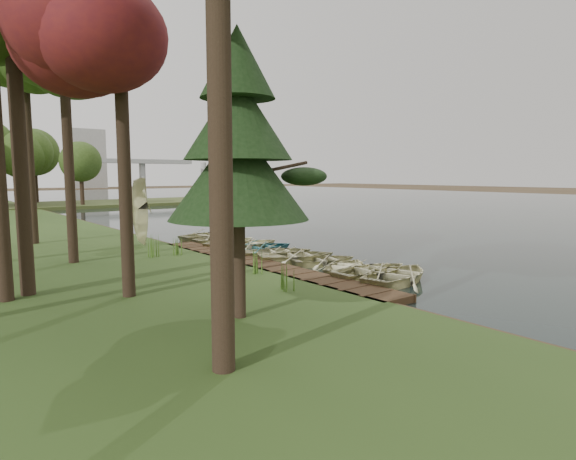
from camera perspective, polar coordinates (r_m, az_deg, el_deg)
ground at (r=22.62m, az=-0.24°, el=-4.17°), size 300.00×300.00×0.00m
water at (r=57.72m, az=11.19°, el=2.30°), size 130.00×200.00×0.05m
boardwalk at (r=21.67m, az=-3.59°, el=-4.26°), size 1.60×16.00×0.30m
peninsula at (r=71.05m, az=-20.31°, el=2.97°), size 50.00×14.00×0.45m
far_trees at (r=70.02m, az=-23.13°, el=7.88°), size 45.60×5.60×8.80m
bridge at (r=140.01m, az=-27.61°, el=7.03°), size 95.90×4.00×8.60m
building_a at (r=163.55m, az=-22.80°, el=7.77°), size 10.00×8.00×18.00m
rowboat_0 at (r=19.20m, az=12.86°, el=-4.90°), size 4.50×3.67×0.82m
rowboat_1 at (r=19.79m, az=10.03°, el=-4.54°), size 3.83×2.77×0.78m
rowboat_2 at (r=20.92m, az=6.96°, el=-4.09°), size 3.69×3.25×0.63m
rowboat_3 at (r=22.33m, az=4.33°, el=-3.36°), size 3.64×3.02×0.65m
rowboat_4 at (r=23.02m, az=1.11°, el=-2.89°), size 4.45×3.87×0.77m
rowboat_5 at (r=24.28m, az=-1.23°, el=-2.44°), size 4.23×3.72×0.73m
rowboat_6 at (r=25.68m, az=-3.20°, el=-1.91°), size 3.96×3.04×0.76m
rowboat_7 at (r=26.77m, az=-4.75°, el=-1.53°), size 3.97×2.88×0.81m
rowboat_8 at (r=27.85m, az=-6.66°, el=-1.29°), size 4.22×3.50×0.76m
rowboat_9 at (r=29.63m, az=-8.12°, el=-0.89°), size 3.54×2.65×0.70m
rowboat_10 at (r=30.99m, az=-9.43°, el=-0.49°), size 4.26×3.34×0.80m
stored_rowboat at (r=27.63m, az=-16.76°, el=-1.04°), size 4.07×3.15×0.78m
tree_2 at (r=16.74m, az=-19.42°, el=21.85°), size 4.29×4.29×10.35m
tree_4 at (r=23.96m, az=-25.14°, el=18.87°), size 4.52×4.52×11.29m
tree_6 at (r=31.48m, az=-28.81°, el=16.82°), size 3.93×3.93×11.80m
pine_tree at (r=13.06m, az=-5.92°, el=10.20°), size 3.80×3.80×7.82m
reeds_0 at (r=16.45m, az=-0.15°, el=-5.55°), size 0.60×0.60×0.94m
reeds_1 at (r=19.19m, az=-3.40°, el=-3.79°), size 0.60×0.60×0.94m
reeds_2 at (r=23.89m, az=-15.60°, el=-1.77°), size 0.60×0.60×1.11m
reeds_3 at (r=24.31m, az=-13.04°, el=-1.67°), size 0.60×0.60×1.01m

